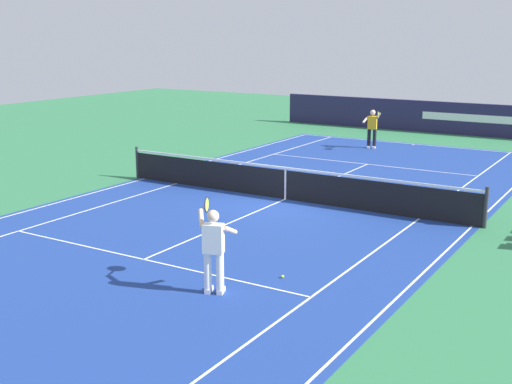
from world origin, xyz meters
TOP-DOWN VIEW (x-y plane):
  - ground_plane at (0.00, 0.00)m, footprint 60.00×60.00m
  - court_slab at (0.00, 0.00)m, footprint 24.20×11.40m
  - court_line_markings at (0.00, 0.00)m, footprint 23.85×11.05m
  - tennis_net at (0.00, 0.00)m, footprint 0.10×11.70m
  - stadium_barrier at (-15.90, 0.00)m, footprint 0.26×17.00m
  - tennis_player_near at (7.17, 2.43)m, footprint 0.95×0.90m
  - tennis_player_far at (-9.92, -1.25)m, footprint 1.00×0.85m
  - tennis_ball at (5.80, 3.16)m, footprint 0.07×0.07m

SIDE VIEW (x-z plane):
  - ground_plane at x=0.00m, z-range 0.00..0.00m
  - court_slab at x=0.00m, z-range 0.00..0.00m
  - court_line_markings at x=0.00m, z-range 0.00..0.01m
  - tennis_ball at x=5.80m, z-range 0.00..0.07m
  - tennis_net at x=0.00m, z-range -0.05..1.03m
  - stadium_barrier at x=-15.90m, z-range 0.00..1.56m
  - tennis_player_far at x=-9.92m, z-range 0.08..1.78m
  - tennis_player_near at x=7.17m, z-range 0.08..1.78m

